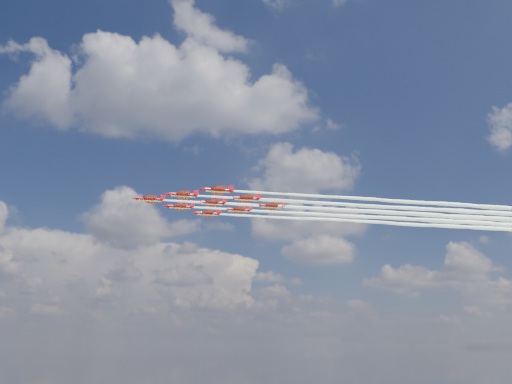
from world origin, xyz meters
TOP-DOWN VIEW (x-y plane):
  - jet_lead at (45.67, 4.00)m, footprint 143.31×27.61m
  - jet_row2_port at (55.53, -0.74)m, footprint 143.31×27.61m
  - jet_row2_starb at (53.49, 11.65)m, footprint 143.31×27.61m
  - jet_row3_port at (65.39, -5.48)m, footprint 143.31×27.61m
  - jet_row3_centre at (63.35, 6.91)m, footprint 143.31×27.61m
  - jet_row3_starb at (61.30, 19.30)m, footprint 143.31×27.61m
  - jet_row4_port at (73.20, 2.17)m, footprint 143.31×27.61m
  - jet_row4_starb at (71.16, 14.56)m, footprint 143.31×27.61m
  - jet_tail at (81.02, 9.82)m, footprint 143.31×27.61m

SIDE VIEW (x-z plane):
  - jet_lead at x=45.67m, z-range 78.08..80.43m
  - jet_row2_port at x=55.53m, z-range 78.08..80.43m
  - jet_row2_starb at x=53.49m, z-range 78.08..80.43m
  - jet_row3_port at x=65.39m, z-range 78.08..80.43m
  - jet_row3_centre at x=63.35m, z-range 78.08..80.43m
  - jet_row3_starb at x=61.30m, z-range 78.08..80.43m
  - jet_row4_port at x=73.20m, z-range 78.08..80.43m
  - jet_row4_starb at x=71.16m, z-range 78.08..80.43m
  - jet_tail at x=81.02m, z-range 78.08..80.43m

